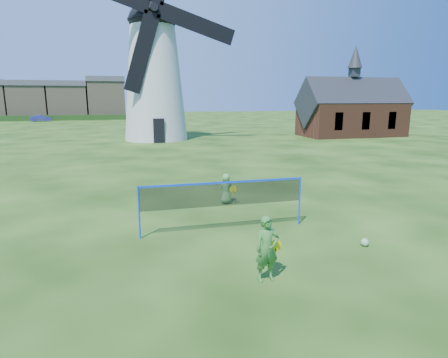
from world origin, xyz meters
TOP-DOWN VIEW (x-y plane):
  - ground at (0.00, 0.00)m, footprint 220.00×220.00m
  - windmill at (0.24, 27.06)m, footprint 14.72×6.08m
  - chapel at (21.04, 25.57)m, footprint 11.17×5.42m
  - badminton_net at (0.04, -0.07)m, footprint 5.05×0.05m
  - player_girl at (0.16, -3.38)m, footprint 0.69×0.37m
  - player_boy at (0.92, 2.91)m, footprint 0.66×0.44m
  - play_ball at (3.48, -2.22)m, footprint 0.22×0.22m
  - hedge at (-22.00, 66.00)m, footprint 62.00×0.80m
  - car_right at (-17.31, 63.34)m, footprint 3.67×1.62m

SIDE VIEW (x-z plane):
  - ground at x=0.00m, z-range 0.00..0.00m
  - play_ball at x=3.48m, z-range 0.00..0.22m
  - hedge at x=-22.00m, z-range 0.00..1.00m
  - player_boy at x=0.92m, z-range 0.00..1.17m
  - car_right at x=-17.31m, z-range 0.00..1.17m
  - player_girl at x=0.16m, z-range 0.00..1.48m
  - badminton_net at x=0.04m, z-range 0.36..1.91m
  - chapel at x=21.04m, z-range -2.07..7.38m
  - windmill at x=0.24m, z-range -3.15..15.95m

